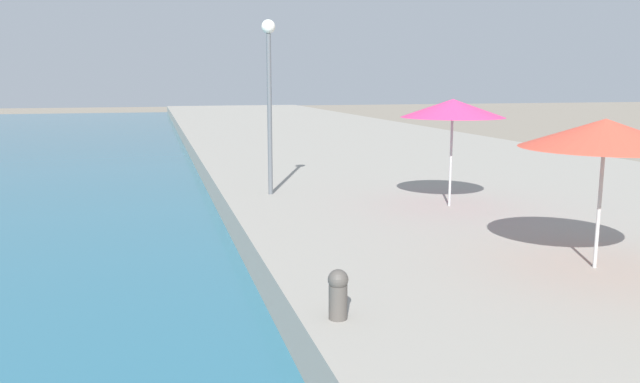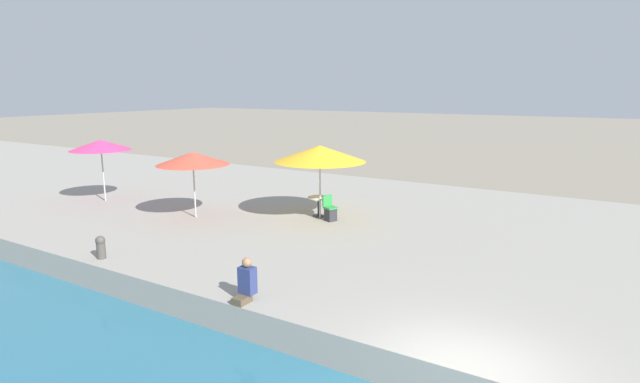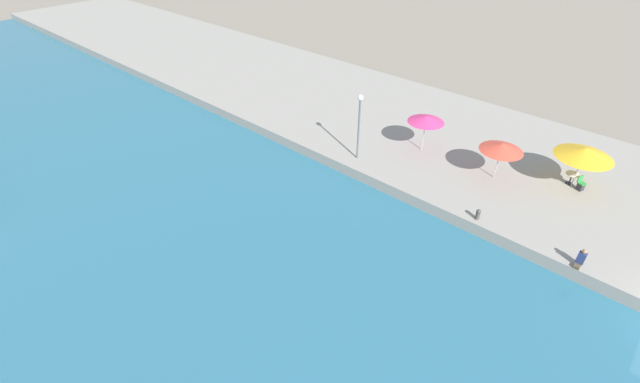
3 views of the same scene
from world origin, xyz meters
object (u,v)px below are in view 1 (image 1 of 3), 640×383
(cafe_umbrella_striped, at_px, (453,108))
(lamppost, at_px, (269,77))
(cafe_umbrella_white, at_px, (605,133))
(mooring_bollard, at_px, (338,293))

(cafe_umbrella_striped, height_order, lamppost, lamppost)
(cafe_umbrella_white, height_order, cafe_umbrella_striped, cafe_umbrella_striped)
(cafe_umbrella_white, distance_m, cafe_umbrella_striped, 5.28)
(cafe_umbrella_white, bearing_deg, cafe_umbrella_striped, 89.68)
(mooring_bollard, relative_size, lamppost, 0.14)
(cafe_umbrella_white, height_order, mooring_bollard, cafe_umbrella_white)
(cafe_umbrella_white, distance_m, mooring_bollard, 5.14)
(mooring_bollard, distance_m, lamppost, 9.48)
(cafe_umbrella_striped, distance_m, mooring_bollard, 8.14)
(mooring_bollard, bearing_deg, lamppost, 84.96)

